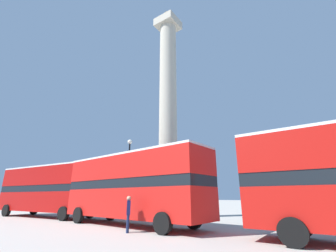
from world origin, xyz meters
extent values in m
plane|color=#ADA89E|center=(0.00, 0.00, 0.00)|extent=(200.00, 200.00, 0.00)
cube|color=#ADA593|center=(0.00, 0.00, 0.58)|extent=(4.66, 4.66, 1.16)
cube|color=#ADA593|center=(0.00, 0.00, 1.74)|extent=(3.35, 3.35, 1.16)
cylinder|color=#ADA593|center=(0.00, 0.00, 10.94)|extent=(1.72, 1.72, 17.23)
cube|color=#ADA593|center=(0.00, 0.00, 20.01)|extent=(2.32, 2.32, 0.90)
sphere|color=brown|center=(0.00, 0.00, 21.04)|extent=(1.16, 1.16, 1.16)
cube|color=#A80F0C|center=(-8.66, -5.87, 1.29)|extent=(11.42, 3.61, 1.57)
cube|color=black|center=(-8.66, -5.87, 2.35)|extent=(11.41, 3.56, 0.55)
cube|color=#A80F0C|center=(-8.66, -5.87, 3.39)|extent=(11.42, 3.61, 1.54)
cube|color=silver|center=(-8.66, -5.87, 4.22)|extent=(11.42, 3.61, 0.12)
cylinder|color=black|center=(-4.88, -4.24, 0.50)|extent=(1.02, 0.40, 1.00)
cylinder|color=black|center=(-4.63, -6.73, 0.50)|extent=(1.02, 0.40, 1.00)
cylinder|color=black|center=(-12.69, -5.02, 0.50)|extent=(1.02, 0.40, 1.00)
cylinder|color=black|center=(-12.44, -7.51, 0.50)|extent=(1.02, 0.40, 1.00)
cube|color=red|center=(1.43, -5.98, 1.33)|extent=(10.80, 3.40, 1.66)
cube|color=black|center=(1.43, -5.98, 2.43)|extent=(10.80, 3.35, 0.55)
cube|color=red|center=(1.43, -5.98, 3.43)|extent=(10.80, 3.40, 1.43)
cube|color=silver|center=(1.43, -5.98, 4.20)|extent=(10.80, 3.40, 0.12)
cylinder|color=black|center=(5.24, -4.98, 0.50)|extent=(1.02, 0.38, 1.00)
cylinder|color=black|center=(5.04, -7.56, 0.50)|extent=(1.02, 0.38, 1.00)
cylinder|color=black|center=(-2.18, -4.40, 0.50)|extent=(1.02, 0.38, 1.00)
cylinder|color=black|center=(-2.38, -6.98, 0.50)|extent=(1.02, 0.38, 1.00)
cylinder|color=black|center=(10.38, -4.65, 0.50)|extent=(1.00, 0.30, 1.00)
cylinder|color=black|center=(10.38, -7.18, 0.50)|extent=(1.00, 0.30, 1.00)
cube|color=#ADA593|center=(-12.99, 4.66, 1.27)|extent=(3.33, 2.69, 2.55)
ellipsoid|color=brown|center=(-12.99, 4.66, 4.14)|extent=(2.38, 1.43, 0.96)
cone|color=brown|center=(-11.96, 4.90, 4.57)|extent=(1.02, 0.72, 1.01)
cylinder|color=brown|center=(-12.99, 4.66, 5.07)|extent=(0.36, 0.36, 0.90)
sphere|color=brown|center=(-12.99, 4.66, 5.66)|extent=(0.28, 0.28, 0.28)
cylinder|color=brown|center=(-12.36, 5.08, 3.10)|extent=(0.20, 0.20, 1.11)
cylinder|color=brown|center=(-12.24, 4.56, 3.10)|extent=(0.20, 0.20, 1.11)
cylinder|color=brown|center=(-13.75, 4.76, 3.10)|extent=(0.20, 0.20, 1.11)
cylinder|color=brown|center=(-13.63, 4.25, 3.10)|extent=(0.20, 0.20, 1.11)
cylinder|color=black|center=(-2.88, -2.08, 0.20)|extent=(0.31, 0.31, 0.40)
cylinder|color=black|center=(-2.88, -2.08, 3.17)|extent=(0.14, 0.14, 6.33)
sphere|color=white|center=(-2.88, -2.08, 6.54)|extent=(0.42, 0.42, 0.42)
cylinder|color=#192347|center=(3.14, -7.92, 0.41)|extent=(0.14, 0.14, 0.83)
cylinder|color=#192347|center=(3.31, -8.09, 0.41)|extent=(0.14, 0.14, 0.83)
cube|color=#191E51|center=(3.23, -8.01, 1.16)|extent=(0.44, 0.44, 0.66)
sphere|color=tan|center=(3.23, -8.01, 1.60)|extent=(0.22, 0.22, 0.22)
camera|label=1|loc=(11.77, -16.65, 1.68)|focal=24.00mm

